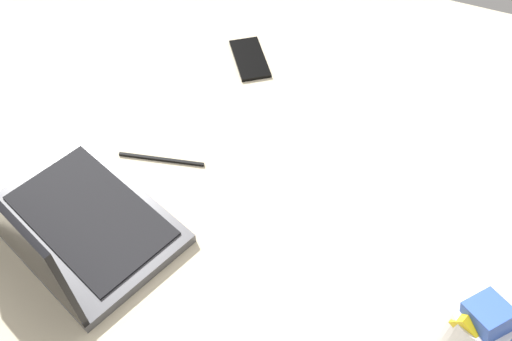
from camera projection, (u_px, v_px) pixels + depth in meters
bed_mattress at (181, 167)px, 118.95cm from camera, size 180.00×140.00×18.00cm
laptop at (65, 224)px, 93.87cm from camera, size 38.89×32.93×23.00cm
snack_cup at (475, 329)px, 80.38cm from camera, size 9.34×10.36×14.43cm
cell_phone at (250, 59)px, 127.06cm from camera, size 13.79×15.30×0.80cm
charger_cable at (160, 159)px, 108.30cm from camera, size 16.66×4.62×0.60cm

